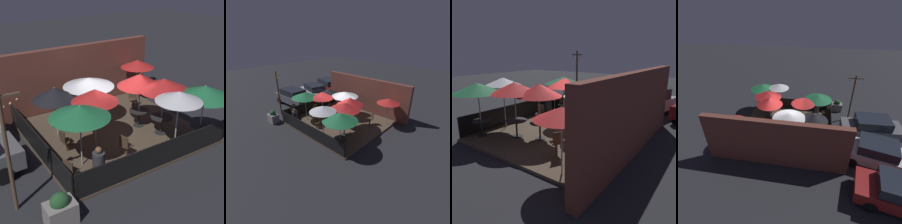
% 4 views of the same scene
% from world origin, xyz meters
% --- Properties ---
extents(ground_plane, '(60.00, 60.00, 0.00)m').
position_xyz_m(ground_plane, '(0.00, 0.00, 0.00)').
color(ground_plane, '#26262B').
extents(patio_deck, '(6.84, 6.36, 0.12)m').
position_xyz_m(patio_deck, '(0.00, 0.00, 0.06)').
color(patio_deck, brown).
rests_on(patio_deck, ground_plane).
extents(building_wall, '(8.44, 0.36, 3.14)m').
position_xyz_m(building_wall, '(0.00, 3.41, 1.57)').
color(building_wall, brown).
rests_on(building_wall, ground_plane).
extents(fence_front, '(6.64, 0.05, 0.95)m').
position_xyz_m(fence_front, '(0.00, -3.13, 0.59)').
color(fence_front, black).
rests_on(fence_front, patio_deck).
extents(fence_side_left, '(0.05, 6.16, 0.95)m').
position_xyz_m(fence_side_left, '(-3.37, 0.00, 0.59)').
color(fence_side_left, black).
rests_on(fence_side_left, patio_deck).
extents(patio_umbrella_0, '(2.10, 2.10, 2.44)m').
position_xyz_m(patio_umbrella_0, '(1.66, -1.29, 2.32)').
color(patio_umbrella_0, '#B2B2B7').
rests_on(patio_umbrella_0, patio_deck).
extents(patio_umbrella_1, '(1.93, 1.93, 2.42)m').
position_xyz_m(patio_umbrella_1, '(1.26, -0.25, 2.27)').
color(patio_umbrella_1, '#B2B2B7').
rests_on(patio_umbrella_1, patio_deck).
extents(patio_umbrella_2, '(2.12, 2.12, 2.40)m').
position_xyz_m(patio_umbrella_2, '(2.52, -2.65, 2.29)').
color(patio_umbrella_2, '#B2B2B7').
rests_on(patio_umbrella_2, patio_deck).
extents(patio_umbrella_3, '(1.84, 1.84, 2.14)m').
position_xyz_m(patio_umbrella_3, '(-2.12, 0.92, 2.01)').
color(patio_umbrella_3, '#B2B2B7').
rests_on(patio_umbrella_3, patio_deck).
extents(patio_umbrella_4, '(2.11, 2.11, 2.34)m').
position_xyz_m(patio_umbrella_4, '(-2.27, -1.57, 2.25)').
color(patio_umbrella_4, '#B2B2B7').
rests_on(patio_umbrella_4, patio_deck).
extents(patio_umbrella_5, '(1.78, 1.78, 2.41)m').
position_xyz_m(patio_umbrella_5, '(-1.20, -0.71, 2.28)').
color(patio_umbrella_5, '#B2B2B7').
rests_on(patio_umbrella_5, patio_deck).
extents(patio_umbrella_6, '(1.72, 1.72, 2.49)m').
position_xyz_m(patio_umbrella_6, '(1.11, -2.71, 2.42)').
color(patio_umbrella_6, '#B2B2B7').
rests_on(patio_umbrella_6, patio_deck).
extents(patio_umbrella_7, '(1.71, 1.71, 2.14)m').
position_xyz_m(patio_umbrella_7, '(2.99, 2.23, 2.07)').
color(patio_umbrella_7, '#B2B2B7').
rests_on(patio_umbrella_7, patio_deck).
extents(patio_umbrella_8, '(2.22, 2.22, 2.16)m').
position_xyz_m(patio_umbrella_8, '(-0.45, 1.15, 2.08)').
color(patio_umbrella_8, '#B2B2B7').
rests_on(patio_umbrella_8, patio_deck).
extents(dining_table_0, '(0.93, 0.93, 0.77)m').
position_xyz_m(dining_table_0, '(1.66, -1.29, 0.73)').
color(dining_table_0, black).
rests_on(dining_table_0, patio_deck).
extents(dining_table_1, '(0.85, 0.85, 0.74)m').
position_xyz_m(dining_table_1, '(1.26, -0.25, 0.71)').
color(dining_table_1, black).
rests_on(dining_table_1, patio_deck).
extents(dining_table_2, '(0.80, 0.80, 0.72)m').
position_xyz_m(dining_table_2, '(2.52, -2.65, 0.69)').
color(dining_table_2, black).
rests_on(dining_table_2, patio_deck).
extents(patio_chair_0, '(0.42, 0.42, 0.91)m').
position_xyz_m(patio_chair_0, '(-2.38, -0.43, 0.61)').
color(patio_chair_0, '#4C3828').
rests_on(patio_chair_0, patio_deck).
extents(patio_chair_1, '(0.54, 0.54, 0.95)m').
position_xyz_m(patio_chair_1, '(2.10, 1.34, 0.64)').
color(patio_chair_1, '#4C3828').
rests_on(patio_chair_1, patio_deck).
extents(patio_chair_2, '(0.50, 0.50, 0.90)m').
position_xyz_m(patio_chair_2, '(-0.64, -1.95, 0.61)').
color(patio_chair_2, '#4C3828').
rests_on(patio_chair_2, patio_deck).
extents(patio_chair_3, '(0.53, 0.53, 0.91)m').
position_xyz_m(patio_chair_3, '(-3.04, -2.26, 0.61)').
color(patio_chair_3, '#4C3828').
rests_on(patio_chair_3, patio_deck).
extents(patron_0, '(0.58, 0.58, 1.32)m').
position_xyz_m(patron_0, '(-2.22, -2.69, 0.70)').
color(patron_0, '#333338').
rests_on(patron_0, patio_deck).
extents(planter_box, '(0.87, 0.61, 1.06)m').
position_xyz_m(planter_box, '(-4.02, -3.62, 0.47)').
color(planter_box, gray).
rests_on(planter_box, ground_plane).
extents(light_post, '(1.10, 0.12, 3.89)m').
position_xyz_m(light_post, '(-4.92, -2.38, 2.18)').
color(light_post, brown).
rests_on(light_post, ground_plane).
extents(parked_car_0, '(4.24, 1.91, 1.62)m').
position_xyz_m(parked_car_0, '(-6.20, -0.22, 0.84)').
color(parked_car_0, '#5B5B60').
rests_on(parked_car_0, ground_plane).
extents(parked_car_1, '(4.19, 2.56, 1.62)m').
position_xyz_m(parked_car_1, '(-5.93, 2.38, 0.84)').
color(parked_car_1, silver).
rests_on(parked_car_1, ground_plane).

